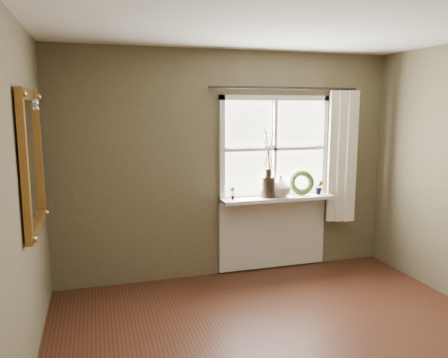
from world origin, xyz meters
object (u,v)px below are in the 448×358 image
at_px(dark_jug, 268,187).
at_px(cream_vase, 280,186).
at_px(wreath, 301,185).
at_px(gilt_mirror, 32,161).

xyz_separation_m(dark_jug, cream_vase, (0.16, 0.00, 0.01)).
relative_size(dark_jug, wreath, 0.80).
xyz_separation_m(cream_vase, gilt_mirror, (-2.55, -0.98, 0.49)).
xyz_separation_m(cream_vase, wreath, (0.29, 0.04, -0.01)).
distance_m(dark_jug, cream_vase, 0.16).
bearing_deg(gilt_mirror, dark_jug, 22.33).
relative_size(wreath, gilt_mirror, 0.27).
relative_size(dark_jug, cream_vase, 0.95).
bearing_deg(cream_vase, wreath, 7.78).
bearing_deg(wreath, cream_vase, -157.53).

